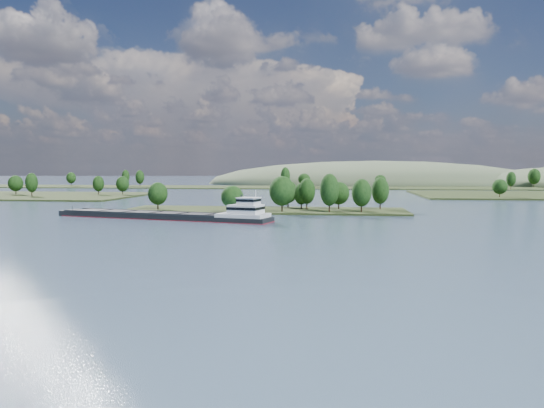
# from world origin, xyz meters

# --- Properties ---
(ground) EXTENTS (1800.00, 1800.00, 0.00)m
(ground) POSITION_xyz_m (0.00, 120.00, 0.00)
(ground) COLOR #395262
(ground) RESTS_ON ground
(tree_island) EXTENTS (100.00, 32.28, 14.16)m
(tree_island) POSITION_xyz_m (6.28, 178.61, 3.77)
(tree_island) COLOR black
(tree_island) RESTS_ON ground
(back_shoreline) EXTENTS (900.00, 60.00, 16.54)m
(back_shoreline) POSITION_xyz_m (9.70, 399.74, 0.77)
(back_shoreline) COLOR black
(back_shoreline) RESTS_ON ground
(hill_west) EXTENTS (320.00, 160.00, 44.00)m
(hill_west) POSITION_xyz_m (60.00, 500.00, 0.00)
(hill_west) COLOR #455439
(hill_west) RESTS_ON ground
(cargo_barge) EXTENTS (71.62, 26.46, 9.71)m
(cargo_barge) POSITION_xyz_m (-22.91, 147.03, 1.22)
(cargo_barge) COLOR black
(cargo_barge) RESTS_ON ground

